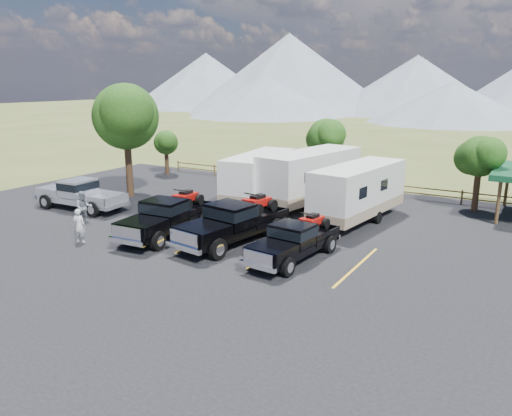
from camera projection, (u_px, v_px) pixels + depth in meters
The scene contains 18 objects.
ground at pixel (192, 270), 21.60m from camera, with size 320.00×320.00×0.00m, color #4A5624.
asphalt_lot at pixel (231, 250), 24.09m from camera, with size 44.00×34.00×0.04m, color black.
stall_lines at pixel (242, 244), 24.92m from camera, with size 12.12×5.50×0.01m.
tree_big_nw at pixel (125, 117), 33.95m from camera, with size 5.54×5.18×7.84m.
tree_ne_a at pixel (480, 156), 30.43m from camera, with size 3.11×2.92×4.76m.
tree_north at pixel (326, 137), 37.47m from camera, with size 3.46×3.24×5.25m.
tree_nw_small at pixel (166, 143), 43.02m from camera, with size 2.59×2.43×3.85m.
rail_fence at pixel (373, 186), 35.84m from camera, with size 36.12×0.12×1.00m.
mountain_range at pixel (457, 81), 111.56m from camera, with size 209.00×71.00×20.00m.
rig_left at pixel (168, 216), 26.18m from camera, with size 2.76×6.73×2.19m.
rig_center at pixel (234, 221), 24.95m from camera, with size 3.18×7.10×2.29m.
rig_right at pixel (295, 240), 22.65m from camera, with size 2.45×5.87×1.91m.
trailer_left at pixel (259, 177), 33.34m from camera, with size 3.27×9.33×3.22m.
trailer_center at pixel (310, 178), 32.20m from camera, with size 4.01×10.29×3.56m.
trailer_right at pixel (358, 192), 28.60m from camera, with size 3.38×9.50×3.28m.
pickup_silver at pixel (81, 194), 31.44m from camera, with size 6.45×2.46×1.91m.
person_a at pixel (79, 226), 25.01m from camera, with size 0.64×0.42×1.75m, color #BDBDBD.
person_b at pixel (84, 207), 28.32m from camera, with size 0.92×0.71×1.88m, color slate.
Camera 1 is at (12.76, -15.97, 7.98)m, focal length 35.00 mm.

